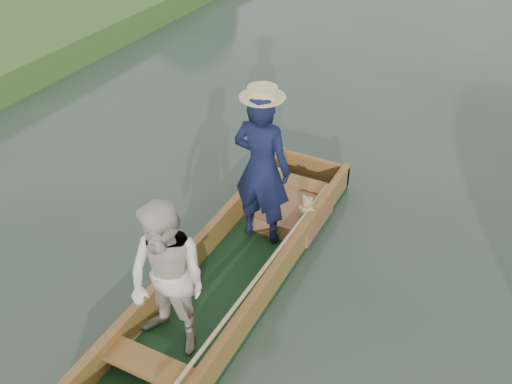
% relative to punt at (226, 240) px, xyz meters
% --- Properties ---
extents(ground, '(120.00, 120.00, 0.00)m').
position_rel_punt_xyz_m(ground, '(0.03, 0.07, -0.71)').
color(ground, '#283D30').
rests_on(ground, ground).
extents(punt, '(1.14, 5.00, 2.13)m').
position_rel_punt_xyz_m(punt, '(0.00, 0.00, 0.00)').
color(punt, black).
rests_on(punt, ground).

